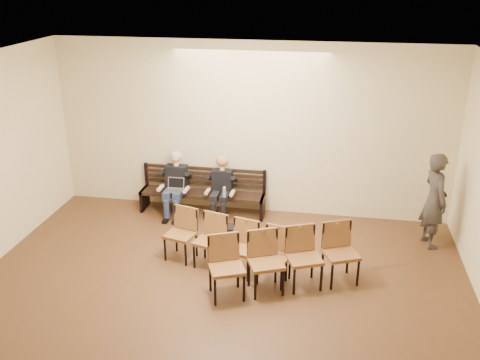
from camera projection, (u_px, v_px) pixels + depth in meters
The scene contains 10 objects.
room_walls at pixel (197, 164), 6.54m from camera, with size 8.02×10.01×3.51m.
bench at pixel (202, 203), 11.08m from camera, with size 2.60×0.90×0.45m, color black.
seated_man at pixel (176, 184), 10.90m from camera, with size 0.54×0.74×1.29m, color black, non-canonical shape.
seated_woman at pixel (221, 190), 10.77m from camera, with size 0.50×0.70×1.17m, color black, non-canonical shape.
laptop at pixel (174, 192), 10.74m from camera, with size 0.34×0.27×0.24m, color silver.
water_bottle at pixel (224, 198), 10.49m from camera, with size 0.07×0.07×0.22m, color silver.
bag at pixel (226, 233), 10.01m from camera, with size 0.39×0.26×0.28m, color black.
passerby at pixel (435, 194), 9.51m from camera, with size 0.74×0.49×2.04m, color #35302B.
chair_row_front at pixel (225, 245), 8.90m from camera, with size 2.23×0.50×0.92m, color brown.
chair_row_back at pixel (285, 261), 8.36m from camera, with size 2.39×0.54×0.98m, color brown.
Camera 1 is at (1.61, -5.17, 4.78)m, focal length 40.00 mm.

